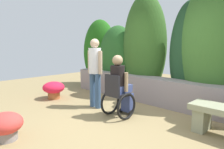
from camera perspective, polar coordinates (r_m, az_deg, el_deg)
The scene contains 7 objects.
ground_plane at distance 4.19m, azimuth 1.18°, elevation -13.40°, with size 13.52×13.52×0.00m, color #8F7B51.
stone_retaining_wall at distance 5.44m, azimuth 14.24°, elevation -4.77°, with size 6.42×0.50×0.68m, color gray.
hedge_backdrop at distance 5.79m, azimuth 17.27°, elevation 6.02°, with size 7.89×1.19×3.07m.
person_in_wheelchair at distance 4.42m, azimuth 2.00°, elevation -3.80°, with size 0.53×0.66×1.33m.
person_standing_companion at distance 5.03m, azimuth -4.71°, elevation 1.66°, with size 0.49×0.30×1.68m.
flower_pot_purple_near at distance 6.16m, azimuth -15.74°, elevation -3.79°, with size 0.61×0.61×0.49m.
flower_pot_terracotta_by_wall at distance 3.86m, azimuth -27.24°, elevation -12.31°, with size 0.55×0.55×0.46m.
Camera 1 is at (2.69, -2.80, 1.55)m, focal length 33.27 mm.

